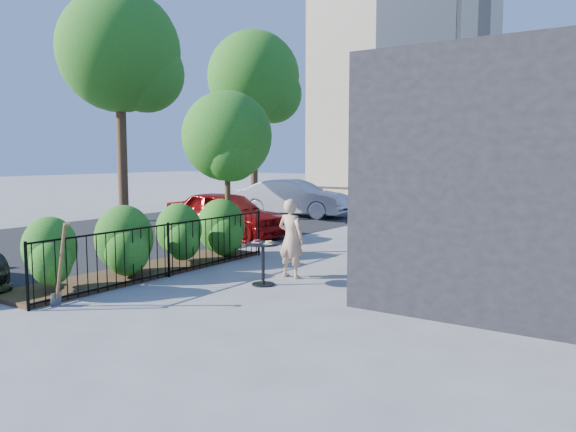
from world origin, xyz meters
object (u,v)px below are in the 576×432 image
Objects in this scene: street_tree_near at (119,59)px; cafe_table at (263,256)px; woman at (291,238)px; car_silver at (294,198)px; shovel at (60,269)px; car_red at (226,214)px; street_tree_far at (254,83)px; patio_tree at (228,142)px.

cafe_table is at bearing -27.75° from street_tree_near.
woman reaches higher than car_silver.
car_red reaches higher than shovel.
street_tree_far is at bearing 90.00° from street_tree_near.
shovel is 14.30m from car_silver.
car_silver is at bearing 112.77° from patio_tree.
patio_tree is 3.71m from woman.
street_tree_near and street_tree_far have the same top height.
car_red is 6.18m from car_silver.
cafe_table is 0.60× the size of shovel.
car_red reaches higher than cafe_table.
cafe_table is (10.42, -13.48, -5.36)m from street_tree_far.
car_silver is at bearing -55.06° from woman.
patio_tree is 13.95m from street_tree_far.
cafe_table is 3.52m from shovel.
street_tree_near is at bearing 152.25° from cafe_table.
street_tree_far is 17.21m from woman.
street_tree_near is 8.00m from street_tree_far.
patio_tree is 0.88× the size of car_silver.
street_tree_near is 8.38m from car_silver.
woman is at bearing -155.50° from car_silver.
woman is (10.49, -12.64, -5.13)m from street_tree_far.
patio_tree is 2.79× the size of shovel.
car_red is at bearing 111.23° from shovel.
patio_tree is at bearing -137.38° from car_red.
patio_tree reaches higher than woman.
patio_tree is 4.62× the size of cafe_table.
street_tree_far reaches higher than patio_tree.
car_silver is at bearing 49.95° from street_tree_near.
cafe_table is (2.72, -2.28, -2.21)m from patio_tree.
car_silver reaches higher than cafe_table.
street_tree_near reaches higher than woman.
street_tree_near reaches higher than car_red.
street_tree_near is 12.94m from cafe_table.
street_tree_near is 12.56m from woman.
street_tree_near is 13.28m from shovel.
woman reaches higher than car_red.
car_silver is (4.24, 5.04, -5.18)m from street_tree_near.
car_silver is at bearing 120.43° from cafe_table.
patio_tree reaches higher than car_red.
cafe_table is at bearing 60.35° from shovel.
woman is (0.07, 0.84, 0.23)m from cafe_table.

